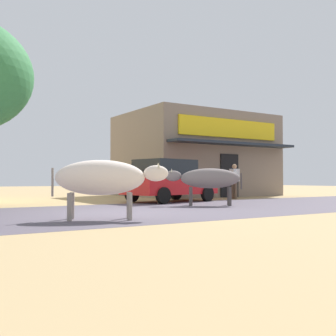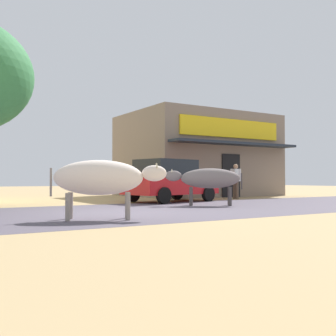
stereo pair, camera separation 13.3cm
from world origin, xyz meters
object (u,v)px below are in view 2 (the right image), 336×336
at_px(parked_hatchback_car, 169,180).
at_px(cow_near_brown, 102,178).
at_px(pedestrian_by_shop, 236,179).
at_px(cow_far_dark, 208,179).

bearing_deg(parked_hatchback_car, cow_near_brown, -133.93).
bearing_deg(cow_near_brown, parked_hatchback_car, 46.07).
bearing_deg(pedestrian_by_shop, parked_hatchback_car, -175.82).
bearing_deg(pedestrian_by_shop, cow_far_dark, -142.23).
relative_size(cow_near_brown, pedestrian_by_shop, 1.59).
height_order(parked_hatchback_car, cow_near_brown, parked_hatchback_car).
distance_m(cow_far_dark, pedestrian_by_shop, 4.72).
height_order(cow_near_brown, cow_far_dark, cow_near_brown).
distance_m(parked_hatchback_car, cow_near_brown, 7.17).
relative_size(cow_far_dark, pedestrian_by_shop, 1.48).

